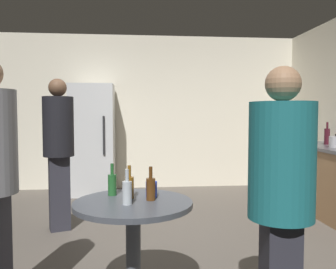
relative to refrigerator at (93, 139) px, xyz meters
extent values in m
cube|color=#5B544C|center=(0.97, -2.20, -0.95)|extent=(5.20, 5.20, 0.10)
cube|color=silver|center=(0.97, 0.43, 0.45)|extent=(5.32, 0.06, 2.70)
cube|color=silver|center=(0.00, 0.00, 0.00)|extent=(0.70, 0.65, 1.80)
cube|color=#262628|center=(0.21, -0.34, 0.09)|extent=(0.03, 0.03, 0.60)
cube|color=olive|center=(3.25, -1.62, -0.47)|extent=(0.60, 1.86, 0.86)
cube|color=#4C4C51|center=(3.25, -1.62, -0.02)|extent=(0.64, 1.90, 0.04)
cylinder|color=#B2B2B7|center=(3.20, -1.70, 0.07)|extent=(0.17, 0.17, 0.14)
sphere|color=black|center=(3.20, -1.70, 0.16)|extent=(0.04, 0.04, 0.04)
cylinder|color=#3F141E|center=(3.32, -1.28, 0.11)|extent=(0.08, 0.08, 0.22)
cylinder|color=#3F141E|center=(3.32, -1.28, 0.26)|extent=(0.03, 0.03, 0.09)
cylinder|color=#4C515B|center=(0.67, -3.54, -0.55)|extent=(0.10, 0.10, 0.70)
cylinder|color=#4C515B|center=(0.67, -3.54, -0.18)|extent=(0.80, 0.80, 0.03)
cylinder|color=#8C5919|center=(0.64, -3.45, -0.09)|extent=(0.06, 0.06, 0.15)
cylinder|color=#8C5919|center=(0.64, -3.45, 0.02)|extent=(0.02, 0.02, 0.08)
cylinder|color=#593314|center=(0.79, -3.52, -0.09)|extent=(0.06, 0.06, 0.15)
cylinder|color=#593314|center=(0.79, -3.52, 0.02)|extent=(0.02, 0.02, 0.08)
cylinder|color=#26662D|center=(0.52, -3.35, -0.09)|extent=(0.06, 0.06, 0.15)
cylinder|color=#26662D|center=(0.52, -3.35, 0.02)|extent=(0.02, 0.02, 0.08)
cylinder|color=silver|center=(0.63, -3.62, -0.09)|extent=(0.06, 0.06, 0.15)
cylinder|color=silver|center=(0.63, -3.62, 0.02)|extent=(0.02, 0.02, 0.08)
cylinder|color=blue|center=(0.80, -3.43, -0.11)|extent=(0.08, 0.08, 0.11)
cube|color=#2D2D38|center=(-0.17, -1.83, -0.48)|extent=(0.26, 0.23, 0.84)
cylinder|color=black|center=(-0.17, -1.83, 0.28)|extent=(0.43, 0.43, 0.67)
sphere|color=brown|center=(-0.17, -1.83, 0.71)|extent=(0.20, 0.20, 0.20)
cylinder|color=#1E727A|center=(1.44, -4.13, 0.18)|extent=(0.38, 0.38, 0.61)
sphere|color=tan|center=(1.44, -4.13, 0.57)|extent=(0.18, 0.18, 0.18)
camera|label=1|loc=(0.68, -5.88, 0.42)|focal=37.70mm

